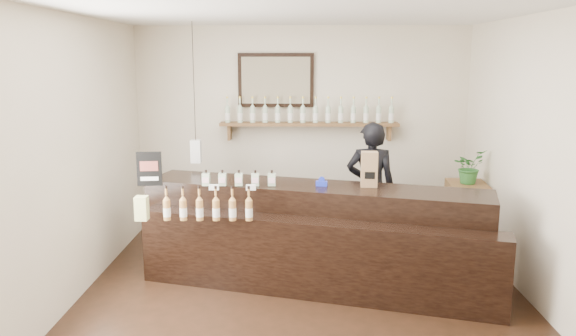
% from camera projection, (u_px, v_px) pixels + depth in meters
% --- Properties ---
extents(ground, '(5.00, 5.00, 0.00)m').
position_uv_depth(ground, '(302.00, 303.00, 5.52)').
color(ground, black).
rests_on(ground, ground).
extents(room_shell, '(5.00, 5.00, 5.00)m').
position_uv_depth(room_shell, '(303.00, 132.00, 5.19)').
color(room_shell, beige).
rests_on(room_shell, ground).
extents(back_wall_decor, '(2.66, 0.96, 1.69)m').
position_uv_depth(back_wall_decor, '(291.00, 105.00, 7.51)').
color(back_wall_decor, brown).
rests_on(back_wall_decor, ground).
extents(counter, '(3.75, 1.95, 1.21)m').
position_uv_depth(counter, '(313.00, 238.00, 5.98)').
color(counter, black).
rests_on(counter, ground).
extents(promo_sign, '(0.26, 0.05, 0.37)m').
position_uv_depth(promo_sign, '(149.00, 169.00, 5.94)').
color(promo_sign, black).
rests_on(promo_sign, counter).
extents(paper_bag, '(0.18, 0.14, 0.37)m').
position_uv_depth(paper_bag, '(369.00, 169.00, 5.90)').
color(paper_bag, olive).
rests_on(paper_bag, counter).
extents(tape_dispenser, '(0.12, 0.06, 0.10)m').
position_uv_depth(tape_dispenser, '(322.00, 182.00, 5.95)').
color(tape_dispenser, '#1B2CBE').
rests_on(tape_dispenser, counter).
extents(side_cabinet, '(0.50, 0.65, 0.89)m').
position_uv_depth(side_cabinet, '(466.00, 219.00, 6.84)').
color(side_cabinet, brown).
rests_on(side_cabinet, ground).
extents(potted_plant, '(0.49, 0.48, 0.41)m').
position_uv_depth(potted_plant, '(469.00, 167.00, 6.71)').
color(potted_plant, '#2D6B2B').
rests_on(potted_plant, side_cabinet).
extents(shopkeeper, '(0.71, 0.51, 1.84)m').
position_uv_depth(shopkeeper, '(371.00, 179.00, 6.85)').
color(shopkeeper, black).
rests_on(shopkeeper, ground).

